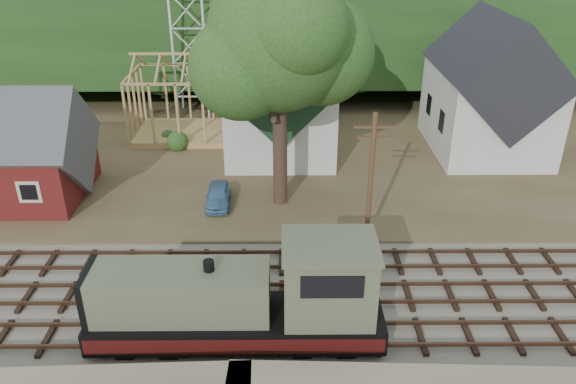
{
  "coord_description": "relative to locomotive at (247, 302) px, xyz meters",
  "views": [
    {
      "loc": [
        2.26,
        -22.51,
        17.4
      ],
      "look_at": [
        2.47,
        6.0,
        3.0
      ],
      "focal_mm": 35.0,
      "sensor_mm": 36.0,
      "label": 1
    }
  ],
  "objects": [
    {
      "name": "ground",
      "position": [
        -0.63,
        3.0,
        -2.21
      ],
      "size": [
        140.0,
        140.0,
        0.0
      ],
      "primitive_type": "plane",
      "color": "#384C1E",
      "rests_on": "ground"
    },
    {
      "name": "railroad_bed",
      "position": [
        -0.63,
        3.0,
        -2.13
      ],
      "size": [
        64.0,
        11.0,
        0.16
      ],
      "primitive_type": "cube",
      "color": "#726B5B",
      "rests_on": "ground"
    },
    {
      "name": "village_flat",
      "position": [
        -0.63,
        21.0,
        -2.06
      ],
      "size": [
        64.0,
        26.0,
        0.3
      ],
      "primitive_type": "cube",
      "color": "brown",
      "rests_on": "ground"
    },
    {
      "name": "hillside",
      "position": [
        -0.63,
        45.0,
        -2.21
      ],
      "size": [
        70.0,
        28.96,
        12.74
      ],
      "primitive_type": "cube",
      "rotation": [
        -0.17,
        0.0,
        0.0
      ],
      "color": "#1E3F19",
      "rests_on": "ground"
    },
    {
      "name": "ridge",
      "position": [
        -0.63,
        61.0,
        -2.21
      ],
      "size": [
        80.0,
        20.0,
        12.0
      ],
      "primitive_type": "cube",
      "color": "black",
      "rests_on": "ground"
    },
    {
      "name": "depot",
      "position": [
        -16.63,
        14.0,
        1.0
      ],
      "size": [
        10.8,
        7.41,
        9.0
      ],
      "color": "#541613",
      "rests_on": "village_flat"
    },
    {
      "name": "church",
      "position": [
        1.37,
        22.68,
        2.97
      ],
      "size": [
        8.4,
        15.17,
        13.0
      ],
      "color": "silver",
      "rests_on": "village_flat"
    },
    {
      "name": "farmhouse",
      "position": [
        17.37,
        22.0,
        2.65
      ],
      "size": [
        8.4,
        10.8,
        10.6
      ],
      "color": "silver",
      "rests_on": "village_flat"
    },
    {
      "name": "timber_frame",
      "position": [
        -6.63,
        25.0,
        1.06
      ],
      "size": [
        8.2,
        6.2,
        6.99
      ],
      "color": "tan",
      "rests_on": "village_flat"
    },
    {
      "name": "lattice_tower",
      "position": [
        -6.63,
        31.0,
        7.82
      ],
      "size": [
        3.2,
        3.2,
        12.12
      ],
      "color": "silver",
      "rests_on": "village_flat"
    },
    {
      "name": "big_tree",
      "position": [
        1.54,
        13.08,
        8.01
      ],
      "size": [
        10.9,
        8.4,
        14.7
      ],
      "color": "#38281E",
      "rests_on": "village_flat"
    },
    {
      "name": "telegraph_pole_near",
      "position": [
        6.37,
        8.2,
        2.04
      ],
      "size": [
        2.2,
        0.28,
        8.0
      ],
      "color": "#4C331E",
      "rests_on": "ground"
    },
    {
      "name": "locomotive",
      "position": [
        0.0,
        0.0,
        0.0
      ],
      "size": [
        12.62,
        3.15,
        5.03
      ],
      "color": "black",
      "rests_on": "railroad_bed"
    },
    {
      "name": "car_blue",
      "position": [
        -2.64,
        12.61,
        -1.28
      ],
      "size": [
        1.66,
        3.79,
        1.27
      ],
      "primitive_type": "imported",
      "rotation": [
        0.0,
        0.0,
        0.04
      ],
      "color": "#5588B6",
      "rests_on": "village_flat"
    }
  ]
}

